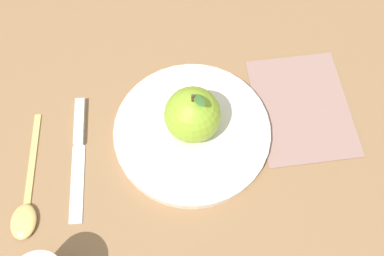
{
  "coord_description": "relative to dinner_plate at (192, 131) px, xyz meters",
  "views": [
    {
      "loc": [
        0.16,
        -0.21,
        0.58
      ],
      "look_at": [
        0.01,
        0.03,
        0.02
      ],
      "focal_mm": 41.58,
      "sensor_mm": 36.0,
      "label": 1
    }
  ],
  "objects": [
    {
      "name": "ground_plane",
      "position": [
        -0.01,
        -0.03,
        -0.01
      ],
      "size": [
        2.4,
        2.4,
        0.0
      ],
      "primitive_type": "plane",
      "color": "olive"
    },
    {
      "name": "dinner_plate",
      "position": [
        0.0,
        0.0,
        0.0
      ],
      "size": [
        0.23,
        0.23,
        0.02
      ],
      "color": "silver",
      "rests_on": "ground_plane"
    },
    {
      "name": "apple",
      "position": [
        -0.0,
        0.0,
        0.05
      ],
      "size": [
        0.08,
        0.08,
        0.09
      ],
      "color": "#8CB22D",
      "rests_on": "dinner_plate"
    },
    {
      "name": "knife",
      "position": [
        -0.13,
        -0.1,
        -0.01
      ],
      "size": [
        0.12,
        0.16,
        0.01
      ],
      "color": "silver",
      "rests_on": "ground_plane"
    },
    {
      "name": "spoon",
      "position": [
        -0.14,
        -0.21,
        -0.0
      ],
      "size": [
        0.12,
        0.17,
        0.01
      ],
      "color": "#D8B766",
      "rests_on": "ground_plane"
    },
    {
      "name": "linen_napkin",
      "position": [
        0.12,
        0.12,
        -0.01
      ],
      "size": [
        0.22,
        0.23,
        0.0
      ],
      "primitive_type": "cube",
      "rotation": [
        0.0,
        0.0,
        3.81
      ],
      "color": "gray",
      "rests_on": "ground_plane"
    }
  ]
}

